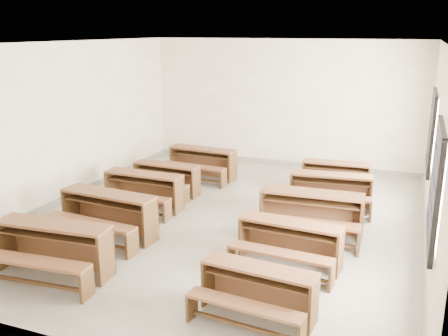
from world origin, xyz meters
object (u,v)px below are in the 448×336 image
at_px(desk_set_4, 202,161).
at_px(desk_set_5, 257,288).
at_px(desk_set_3, 166,177).
at_px(desk_set_8, 330,189).
at_px(desk_set_6, 289,241).
at_px(desk_set_2, 143,188).
at_px(desk_set_1, 107,212).
at_px(desk_set_7, 311,211).
at_px(desk_set_0, 52,246).
at_px(desk_set_9, 336,175).

distance_m(desk_set_4, desk_set_5, 6.00).
relative_size(desk_set_3, desk_set_8, 0.90).
height_order(desk_set_6, desk_set_8, desk_set_8).
relative_size(desk_set_2, desk_set_5, 1.07).
distance_m(desk_set_1, desk_set_7, 3.45).
xyz_separation_m(desk_set_0, desk_set_2, (-0.19, 2.88, -0.03)).
height_order(desk_set_2, desk_set_8, desk_set_2).
xyz_separation_m(desk_set_5, desk_set_6, (0.03, 1.47, 0.03)).
bearing_deg(desk_set_1, desk_set_4, 93.07).
xyz_separation_m(desk_set_3, desk_set_7, (3.36, -1.14, 0.07)).
bearing_deg(desk_set_3, desk_set_6, -32.70).
xyz_separation_m(desk_set_1, desk_set_6, (3.14, 0.04, -0.05)).
relative_size(desk_set_2, desk_set_3, 1.07).
bearing_deg(desk_set_8, desk_set_9, 87.89).
bearing_deg(desk_set_9, desk_set_3, -159.10).
distance_m(desk_set_2, desk_set_7, 3.36).
distance_m(desk_set_5, desk_set_8, 4.16).
bearing_deg(desk_set_9, desk_set_1, -132.47).
distance_m(desk_set_5, desk_set_9, 5.32).
height_order(desk_set_6, desk_set_9, desk_set_6).
bearing_deg(desk_set_2, desk_set_8, 21.31).
bearing_deg(desk_set_3, desk_set_5, -46.64).
distance_m(desk_set_4, desk_set_7, 3.99).
height_order(desk_set_4, desk_set_8, desk_set_4).
relative_size(desk_set_3, desk_set_9, 1.00).
bearing_deg(desk_set_8, desk_set_5, -98.64).
height_order(desk_set_3, desk_set_4, desk_set_4).
relative_size(desk_set_5, desk_set_8, 0.91).
xyz_separation_m(desk_set_0, desk_set_3, (-0.19, 3.85, -0.07)).
xyz_separation_m(desk_set_1, desk_set_8, (3.30, 2.73, -0.04)).
height_order(desk_set_1, desk_set_9, desk_set_1).
relative_size(desk_set_2, desk_set_9, 1.08).
distance_m(desk_set_1, desk_set_2, 1.44).
height_order(desk_set_1, desk_set_2, desk_set_1).
height_order(desk_set_2, desk_set_5, desk_set_2).
xyz_separation_m(desk_set_5, desk_set_9, (0.11, 5.31, 0.00)).
bearing_deg(desk_set_5, desk_set_9, 93.87).
bearing_deg(desk_set_9, desk_set_5, -94.00).
distance_m(desk_set_1, desk_set_4, 3.76).
xyz_separation_m(desk_set_4, desk_set_5, (3.01, -5.19, -0.04)).
bearing_deg(desk_set_5, desk_set_8, 92.45).
distance_m(desk_set_0, desk_set_3, 3.85).
bearing_deg(desk_set_0, desk_set_1, 87.65).
bearing_deg(desk_set_1, desk_set_0, -83.54).
bearing_deg(desk_set_4, desk_set_7, -34.44).
relative_size(desk_set_5, desk_set_6, 0.94).
distance_m(desk_set_2, desk_set_6, 3.57).
bearing_deg(desk_set_7, desk_set_9, 87.11).
bearing_deg(desk_set_8, desk_set_0, -133.96).
height_order(desk_set_4, desk_set_7, desk_set_7).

